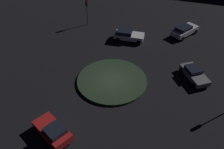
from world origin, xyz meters
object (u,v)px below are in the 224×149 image
(car_white, at_px, (128,35))
(car_silver, at_px, (184,30))
(traffic_light_southwest, at_px, (87,7))
(car_grey, at_px, (194,74))
(car_red, at_px, (53,131))

(car_white, relative_size, car_silver, 0.99)
(car_white, height_order, car_silver, car_silver)
(car_silver, distance_m, traffic_light_southwest, 14.85)
(car_white, xyz_separation_m, car_grey, (1.42, 11.05, -0.11))
(car_red, bearing_deg, traffic_light_southwest, -48.18)
(car_white, bearing_deg, car_silver, 23.03)
(car_white, relative_size, car_grey, 1.03)
(car_white, xyz_separation_m, traffic_light_southwest, (0.69, -7.58, 2.07))
(car_white, distance_m, car_red, 18.40)
(car_grey, height_order, traffic_light_southwest, traffic_light_southwest)
(car_white, bearing_deg, traffic_light_southwest, 156.71)
(car_silver, bearing_deg, car_red, -171.13)
(car_red, xyz_separation_m, traffic_light_southwest, (-16.84, -13.18, 2.06))
(car_white, relative_size, traffic_light_southwest, 1.12)
(car_grey, bearing_deg, car_red, -77.87)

